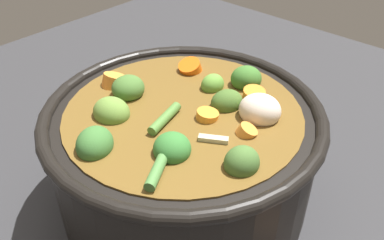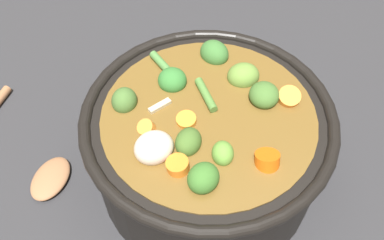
# 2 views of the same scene
# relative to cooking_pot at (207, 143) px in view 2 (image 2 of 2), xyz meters

# --- Properties ---
(ground_plane) EXTENTS (1.10, 1.10, 0.00)m
(ground_plane) POSITION_rel_cooking_pot_xyz_m (0.00, -0.00, -0.07)
(ground_plane) COLOR #2D2D30
(cooking_pot) EXTENTS (0.29, 0.29, 0.15)m
(cooking_pot) POSITION_rel_cooking_pot_xyz_m (0.00, 0.00, 0.00)
(cooking_pot) COLOR black
(cooking_pot) RESTS_ON ground_plane
(wooden_spoon) EXTENTS (0.22, 0.24, 0.01)m
(wooden_spoon) POSITION_rel_cooking_pot_xyz_m (-0.27, 0.03, -0.06)
(wooden_spoon) COLOR #A26D46
(wooden_spoon) RESTS_ON ground_plane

